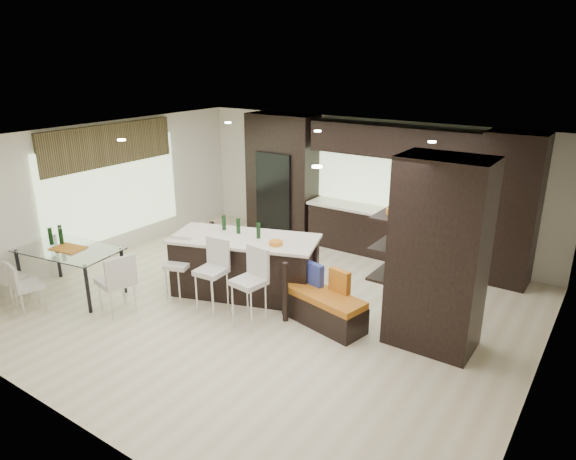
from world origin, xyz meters
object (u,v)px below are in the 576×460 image
Objects in this scene: kitchen_island at (245,265)px; chair_near at (29,289)px; stool_right at (249,296)px; dining_table at (72,271)px; floor_vase at (416,293)px; chair_far at (11,281)px; stool_left at (179,276)px; chair_end at (116,285)px; bench at (324,309)px; stool_mid at (212,284)px.

kitchen_island reaches higher than chair_near.
stool_right reaches higher than dining_table.
floor_vase reaches higher than chair_near.
floor_vase is 6.03m from chair_near.
chair_far is (-0.54, 0.00, -0.00)m from chair_near.
dining_table is at bearing -172.29° from stool_left.
bench is at bearing -50.06° from chair_end.
stool_mid is 2.93m from chair_near.
dining_table is (-2.44, -0.85, -0.07)m from stool_mid.
floor_vase is at bearing 17.33° from stool_mid.
stool_left is at bearing 23.22° from chair_far.
kitchen_island reaches higher than stool_left.
stool_right is 0.74× the size of bench.
floor_vase is 0.76× the size of dining_table.
stool_right is (1.51, -0.03, 0.06)m from stool_left.
chair_near is (0.00, -0.77, -0.03)m from dining_table.
kitchen_island is 2.92m from floor_vase.
chair_near is 1.42m from chair_end.
chair_near is 1.01× the size of chair_far.
bench is at bearing 12.93° from chair_far.
chair_far is 0.82× the size of chair_end.
stool_right is at bearing -4.64° from stool_mid.
stool_mid is 0.57× the size of dining_table.
bench is (1.67, 0.66, -0.23)m from stool_mid.
stool_mid is 3.39m from chair_far.
chair_near is (-2.44, -2.46, -0.13)m from kitchen_island.
chair_far is at bearing 126.64° from chair_end.
chair_near is at bearing -153.78° from kitchen_island.
stool_right is at bearing -20.63° from stool_left.
floor_vase is 1.70× the size of chair_near.
floor_vase reaches higher than kitchen_island.
stool_right is at bearing 40.32° from chair_near.
kitchen_island reaches higher than bench.
kitchen_island is 2.83× the size of stool_left.
dining_table is 0.94m from chair_far.
kitchen_island is 1.44× the size of dining_table.
stool_mid is at bearing -109.01° from kitchen_island.
stool_left is 2.35m from chair_near.
floor_vase reaches higher than dining_table.
stool_left is 2.76m from chair_far.
chair_far is (-3.73, -1.61, -0.11)m from stool_right.
kitchen_island is at bearing -173.89° from floor_vase.
floor_vase reaches higher than bench.
stool_left is at bearing -17.20° from chair_end.
chair_far is at bearing -154.78° from floor_vase.
stool_right is 2.45m from floor_vase.
stool_right is 0.58× the size of dining_table.
kitchen_island is 1.88× the size of floor_vase.
floor_vase is 1.72× the size of chair_far.
chair_end is (-2.92, -1.51, 0.21)m from bench.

